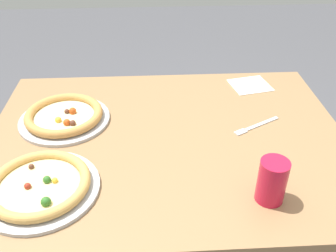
{
  "coord_description": "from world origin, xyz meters",
  "views": [
    {
      "loc": [
        -0.06,
        -1.07,
        1.53
      ],
      "look_at": [
        0.0,
        0.03,
        0.78
      ],
      "focal_mm": 40.4,
      "sensor_mm": 36.0,
      "label": 1
    }
  ],
  "objects_px": {
    "pizza_near": "(40,186)",
    "fork": "(255,126)",
    "drink_cup_colored": "(272,181)",
    "pizza_far": "(64,116)"
  },
  "relations": [
    {
      "from": "pizza_near",
      "to": "drink_cup_colored",
      "type": "distance_m",
      "value": 0.66
    },
    {
      "from": "pizza_far",
      "to": "fork",
      "type": "distance_m",
      "value": 0.7
    },
    {
      "from": "drink_cup_colored",
      "to": "pizza_far",
      "type": "bearing_deg",
      "value": 145.86
    },
    {
      "from": "drink_cup_colored",
      "to": "pizza_near",
      "type": "bearing_deg",
      "value": 173.99
    },
    {
      "from": "pizza_far",
      "to": "drink_cup_colored",
      "type": "distance_m",
      "value": 0.78
    },
    {
      "from": "fork",
      "to": "pizza_near",
      "type": "bearing_deg",
      "value": -157.67
    },
    {
      "from": "pizza_near",
      "to": "fork",
      "type": "distance_m",
      "value": 0.76
    },
    {
      "from": "pizza_near",
      "to": "pizza_far",
      "type": "relative_size",
      "value": 1.04
    },
    {
      "from": "pizza_near",
      "to": "drink_cup_colored",
      "type": "height_order",
      "value": "drink_cup_colored"
    },
    {
      "from": "drink_cup_colored",
      "to": "fork",
      "type": "relative_size",
      "value": 0.71
    }
  ]
}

